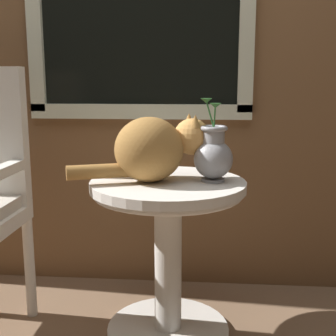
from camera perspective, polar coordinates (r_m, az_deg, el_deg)
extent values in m
cube|color=brown|center=(2.20, -2.20, 18.45)|extent=(4.00, 0.04, 2.60)
cube|color=beige|center=(2.15, -3.60, 7.21)|extent=(1.06, 0.03, 0.07)
cube|color=beige|center=(2.29, -16.69, 17.65)|extent=(0.07, 0.03, 0.85)
cube|color=beige|center=(2.15, 10.12, 18.39)|extent=(0.07, 0.03, 0.85)
cube|color=black|center=(2.18, -3.69, 18.43)|extent=(0.97, 0.01, 0.83)
cylinder|color=silver|center=(1.95, 0.00, -19.93)|extent=(0.49, 0.49, 0.03)
cylinder|color=silver|center=(1.81, 0.00, -11.68)|extent=(0.11, 0.11, 0.58)
cylinder|color=silver|center=(1.71, 0.00, -2.21)|extent=(0.60, 0.60, 0.03)
torus|color=silver|center=(1.72, 0.00, -3.11)|extent=(0.58, 0.58, 0.02)
cylinder|color=silver|center=(2.07, -17.25, -12.04)|extent=(0.04, 0.04, 0.44)
ellipsoid|color=#AD7A3D|center=(1.68, -2.43, 2.37)|extent=(0.33, 0.32, 0.25)
sphere|color=#E2A356|center=(1.72, 3.07, 4.02)|extent=(0.14, 0.14, 0.14)
cone|color=#AD7A3D|center=(1.67, 3.52, 6.01)|extent=(0.04, 0.04, 0.05)
cone|color=#AD7A3D|center=(1.75, 2.69, 6.23)|extent=(0.04, 0.04, 0.05)
cylinder|color=#AD7A3D|center=(1.66, -8.83, -0.43)|extent=(0.24, 0.13, 0.05)
cylinder|color=#99999E|center=(1.71, 5.75, -1.51)|extent=(0.09, 0.09, 0.01)
ellipsoid|color=#99999E|center=(1.69, 5.80, 1.13)|extent=(0.15, 0.15, 0.15)
cylinder|color=#99999E|center=(1.68, 5.86, 4.04)|extent=(0.08, 0.08, 0.06)
torus|color=#99999E|center=(1.68, 5.88, 5.07)|extent=(0.10, 0.10, 0.02)
cylinder|color=#2D662D|center=(1.66, 5.97, 6.49)|extent=(0.01, 0.03, 0.09)
cone|color=#2D662D|center=(1.65, 6.07, 7.93)|extent=(0.04, 0.04, 0.02)
cylinder|color=#2D662D|center=(1.67, 5.40, 6.81)|extent=(0.04, 0.01, 0.10)
cone|color=#2D662D|center=(1.68, 4.92, 8.55)|extent=(0.04, 0.04, 0.02)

